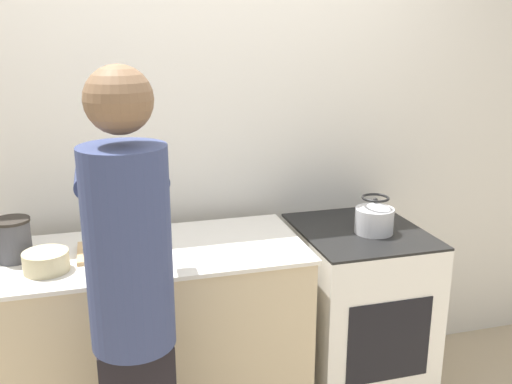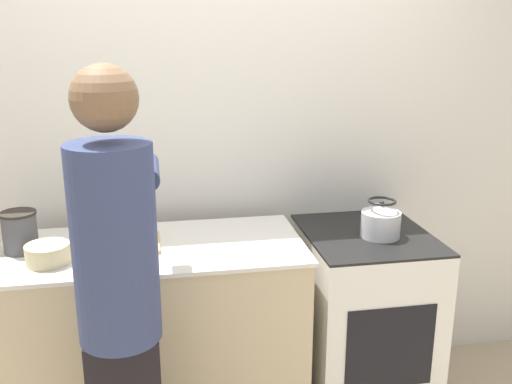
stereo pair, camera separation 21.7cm
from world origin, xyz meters
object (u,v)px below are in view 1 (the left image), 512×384
object	(u,v)px
person	(132,300)
canister_jar	(13,239)
kettle	(374,218)
knife	(112,250)
bowl_prep	(46,261)
oven	(356,315)
cutting_board	(119,250)

from	to	relation	value
person	canister_jar	world-z (taller)	person
kettle	person	bearing A→B (deg)	-155.63
knife	bowl_prep	bearing A→B (deg)	-175.00
oven	person	world-z (taller)	person
oven	bowl_prep	size ratio (longest dim) A/B	5.16
knife	bowl_prep	world-z (taller)	bowl_prep
kettle	oven	bearing A→B (deg)	128.55
knife	kettle	bearing A→B (deg)	-17.59
cutting_board	canister_jar	distance (m)	0.42
person	bowl_prep	size ratio (longest dim) A/B	9.90
kettle	cutting_board	bearing A→B (deg)	178.45
bowl_prep	person	bearing A→B (deg)	-55.10
cutting_board	knife	distance (m)	0.04
cutting_board	knife	xyz separation A→B (m)	(-0.03, -0.02, 0.01)
cutting_board	canister_jar	xyz separation A→B (m)	(-0.42, 0.03, 0.08)
cutting_board	canister_jar	bearing A→B (deg)	176.47
kettle	bowl_prep	size ratio (longest dim) A/B	1.04
cutting_board	bowl_prep	distance (m)	0.31
person	kettle	xyz separation A→B (m)	(1.17, 0.53, 0.02)
person	knife	size ratio (longest dim) A/B	7.44
oven	knife	distance (m)	1.28
cutting_board	canister_jar	world-z (taller)	canister_jar
person	cutting_board	bearing A→B (deg)	92.00
person	knife	xyz separation A→B (m)	(-0.05, 0.54, -0.02)
oven	cutting_board	bearing A→B (deg)	-179.03
kettle	canister_jar	distance (m)	1.61
knife	bowl_prep	size ratio (longest dim) A/B	1.33
cutting_board	bowl_prep	size ratio (longest dim) A/B	1.91
knife	canister_jar	distance (m)	0.40
cutting_board	person	bearing A→B (deg)	-88.00
knife	kettle	size ratio (longest dim) A/B	1.29
oven	person	size ratio (longest dim) A/B	0.52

